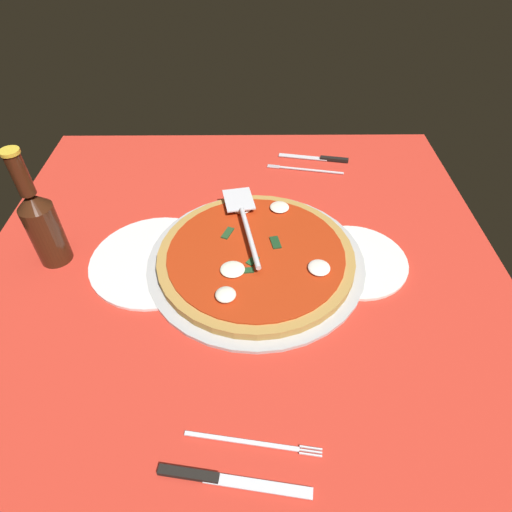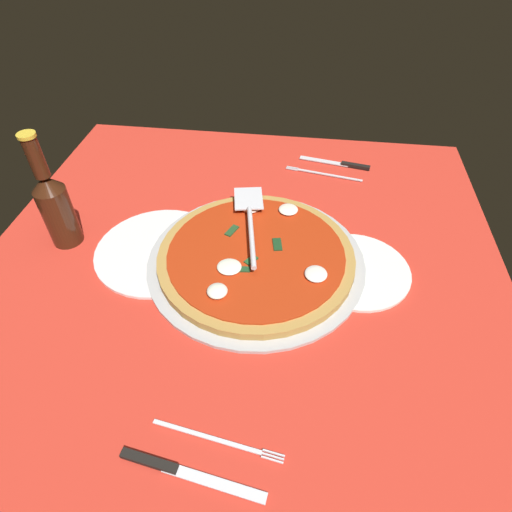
{
  "view_description": "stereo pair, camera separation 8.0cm",
  "coord_description": "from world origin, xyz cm",
  "px_view_note": "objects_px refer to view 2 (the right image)",
  "views": [
    {
      "loc": [
        2.41,
        -57.94,
        57.76
      ],
      "look_at": [
        2.88,
        -0.12,
        2.11
      ],
      "focal_mm": 29.74,
      "sensor_mm": 36.0,
      "label": 1
    },
    {
      "loc": [
        10.41,
        -57.45,
        57.76
      ],
      "look_at": [
        2.88,
        -0.12,
        2.11
      ],
      "focal_mm": 29.74,
      "sensor_mm": 36.0,
      "label": 2
    }
  ],
  "objects_px": {
    "place_setting_far": "(332,170)",
    "beer_bottle": "(55,206)",
    "dinner_plate_left": "(160,251)",
    "pizza": "(256,256)",
    "pizza_server": "(250,218)",
    "place_setting_near": "(198,457)",
    "dinner_plate_right": "(356,272)"
  },
  "relations": [
    {
      "from": "place_setting_far",
      "to": "beer_bottle",
      "type": "distance_m",
      "value": 0.63
    },
    {
      "from": "dinner_plate_right",
      "to": "pizza",
      "type": "distance_m",
      "value": 0.19
    },
    {
      "from": "dinner_plate_right",
      "to": "pizza",
      "type": "relative_size",
      "value": 0.54
    },
    {
      "from": "place_setting_far",
      "to": "beer_bottle",
      "type": "relative_size",
      "value": 0.92
    },
    {
      "from": "pizza",
      "to": "place_setting_far",
      "type": "height_order",
      "value": "pizza"
    },
    {
      "from": "pizza",
      "to": "pizza_server",
      "type": "height_order",
      "value": "pizza_server"
    },
    {
      "from": "place_setting_near",
      "to": "place_setting_far",
      "type": "relative_size",
      "value": 0.96
    },
    {
      "from": "dinner_plate_left",
      "to": "place_setting_far",
      "type": "relative_size",
      "value": 1.14
    },
    {
      "from": "place_setting_near",
      "to": "place_setting_far",
      "type": "xyz_separation_m",
      "value": [
        0.17,
        0.72,
        -0.0
      ]
    },
    {
      "from": "pizza_server",
      "to": "place_setting_near",
      "type": "distance_m",
      "value": 0.45
    },
    {
      "from": "pizza_server",
      "to": "place_setting_near",
      "type": "xyz_separation_m",
      "value": [
        -0.01,
        -0.45,
        -0.04
      ]
    },
    {
      "from": "dinner_plate_right",
      "to": "place_setting_near",
      "type": "distance_m",
      "value": 0.43
    },
    {
      "from": "dinner_plate_left",
      "to": "pizza_server",
      "type": "relative_size",
      "value": 1.0
    },
    {
      "from": "dinner_plate_left",
      "to": "place_setting_near",
      "type": "relative_size",
      "value": 1.18
    },
    {
      "from": "dinner_plate_left",
      "to": "pizza",
      "type": "relative_size",
      "value": 0.67
    },
    {
      "from": "beer_bottle",
      "to": "dinner_plate_right",
      "type": "bearing_deg",
      "value": -1.56
    },
    {
      "from": "place_setting_near",
      "to": "place_setting_far",
      "type": "height_order",
      "value": "same"
    },
    {
      "from": "pizza_server",
      "to": "place_setting_far",
      "type": "distance_m",
      "value": 0.32
    },
    {
      "from": "dinner_plate_left",
      "to": "beer_bottle",
      "type": "height_order",
      "value": "beer_bottle"
    },
    {
      "from": "pizza_server",
      "to": "place_setting_near",
      "type": "height_order",
      "value": "pizza_server"
    },
    {
      "from": "dinner_plate_left",
      "to": "dinner_plate_right",
      "type": "bearing_deg",
      "value": -1.07
    },
    {
      "from": "dinner_plate_left",
      "to": "place_setting_near",
      "type": "xyz_separation_m",
      "value": [
        0.16,
        -0.38,
        -0.0
      ]
    },
    {
      "from": "pizza",
      "to": "place_setting_far",
      "type": "xyz_separation_m",
      "value": [
        0.15,
        0.35,
        -0.02
      ]
    },
    {
      "from": "place_setting_far",
      "to": "place_setting_near",
      "type": "bearing_deg",
      "value": 87.27
    },
    {
      "from": "dinner_plate_left",
      "to": "place_setting_near",
      "type": "bearing_deg",
      "value": -66.36
    },
    {
      "from": "dinner_plate_left",
      "to": "pizza_server",
      "type": "xyz_separation_m",
      "value": [
        0.17,
        0.07,
        0.04
      ]
    },
    {
      "from": "pizza_server",
      "to": "place_setting_far",
      "type": "bearing_deg",
      "value": -42.93
    },
    {
      "from": "place_setting_near",
      "to": "beer_bottle",
      "type": "xyz_separation_m",
      "value": [
        -0.36,
        0.38,
        0.09
      ]
    },
    {
      "from": "dinner_plate_right",
      "to": "place_setting_near",
      "type": "relative_size",
      "value": 0.94
    },
    {
      "from": "pizza",
      "to": "place_setting_near",
      "type": "distance_m",
      "value": 0.37
    },
    {
      "from": "dinner_plate_right",
      "to": "place_setting_near",
      "type": "height_order",
      "value": "place_setting_near"
    },
    {
      "from": "place_setting_near",
      "to": "dinner_plate_left",
      "type": "bearing_deg",
      "value": 122.24
    }
  ]
}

